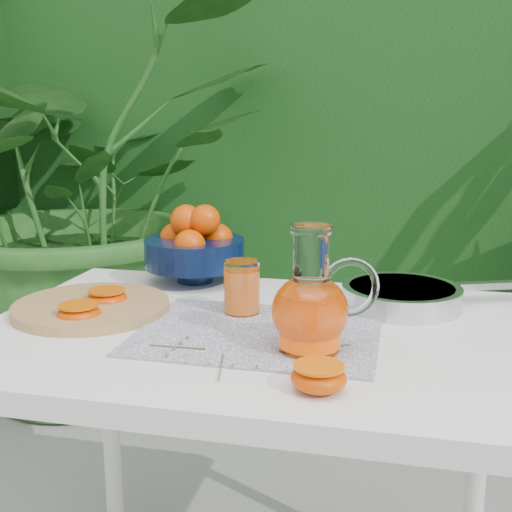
% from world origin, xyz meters
% --- Properties ---
extents(hedge_backdrop, '(8.00, 1.65, 2.50)m').
position_xyz_m(hedge_backdrop, '(0.06, 2.06, 1.19)').
color(hedge_backdrop, '#124113').
rests_on(hedge_backdrop, ground).
extents(potted_plant_left, '(2.34, 2.34, 1.66)m').
position_xyz_m(potted_plant_left, '(-1.04, 1.19, 0.83)').
color(potted_plant_left, '#20561D').
rests_on(potted_plant_left, ground).
extents(white_table, '(1.00, 0.70, 0.75)m').
position_xyz_m(white_table, '(-0.04, -0.05, 0.67)').
color(white_table, white).
rests_on(white_table, ground).
extents(placemat, '(0.43, 0.33, 0.00)m').
position_xyz_m(placemat, '(-0.03, -0.09, 0.75)').
color(placemat, '#0D164A').
rests_on(placemat, white_table).
extents(cutting_board, '(0.34, 0.34, 0.02)m').
position_xyz_m(cutting_board, '(-0.38, -0.04, 0.76)').
color(cutting_board, '#A87B4C').
rests_on(cutting_board, white_table).
extents(fruit_bowl, '(0.26, 0.26, 0.18)m').
position_xyz_m(fruit_bowl, '(-0.25, 0.23, 0.83)').
color(fruit_bowl, black).
rests_on(fruit_bowl, white_table).
extents(juice_pitcher, '(0.19, 0.16, 0.21)m').
position_xyz_m(juice_pitcher, '(0.08, -0.15, 0.83)').
color(juice_pitcher, white).
rests_on(juice_pitcher, white_table).
extents(juice_tumbler, '(0.08, 0.08, 0.10)m').
position_xyz_m(juice_tumbler, '(-0.08, 0.02, 0.80)').
color(juice_tumbler, white).
rests_on(juice_tumbler, white_table).
extents(saute_pan, '(0.44, 0.31, 0.05)m').
position_xyz_m(saute_pan, '(0.22, 0.14, 0.77)').
color(saute_pan, silver).
rests_on(saute_pan, white_table).
extents(orange_halves, '(0.57, 0.39, 0.04)m').
position_xyz_m(orange_halves, '(-0.20, -0.14, 0.77)').
color(orange_halves, '#E44402').
rests_on(orange_halves, white_table).
extents(thyme_sprigs, '(0.33, 0.22, 0.01)m').
position_xyz_m(thyme_sprigs, '(-0.03, -0.20, 0.76)').
color(thyme_sprigs, brown).
rests_on(thyme_sprigs, white_table).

